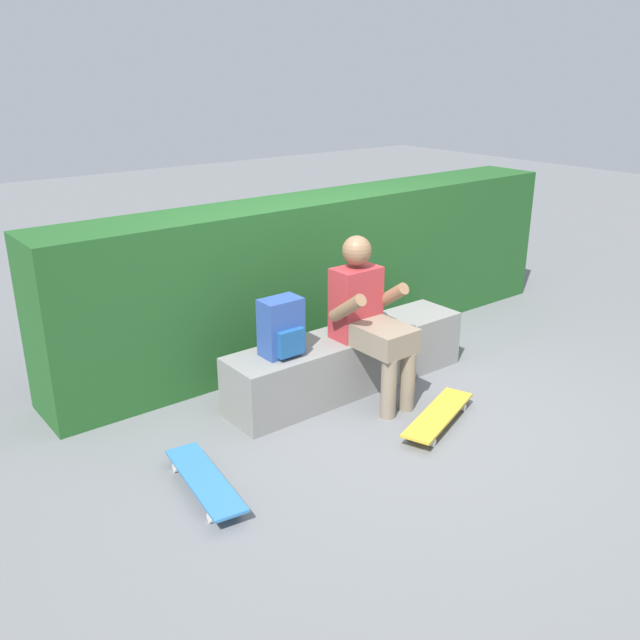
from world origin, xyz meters
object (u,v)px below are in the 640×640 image
person_skater (369,316)px  skateboard_near_person (438,415)px  bench_main (349,360)px  skateboard_beside_bench (205,480)px  backpack_on_bench (282,328)px

person_skater → skateboard_near_person: bearing=-81.2°
bench_main → skateboard_near_person: (0.10, -0.82, -0.14)m
person_skater → skateboard_near_person: (0.10, -0.62, -0.56)m
person_skater → skateboard_near_person: person_skater is taller
person_skater → skateboard_beside_bench: 1.66m
bench_main → skateboard_beside_bench: bearing=-161.0°
skateboard_near_person → skateboard_beside_bench: size_ratio=1.00×
bench_main → skateboard_beside_bench: (-1.53, -0.53, -0.14)m
skateboard_near_person → backpack_on_bench: 1.21m
bench_main → skateboard_near_person: 0.84m
skateboard_near_person → skateboard_beside_bench: same height
person_skater → backpack_on_bench: person_skater is taller
person_skater → backpack_on_bench: (-0.61, 0.20, -0.01)m
bench_main → backpack_on_bench: bearing=-179.1°
person_skater → skateboard_near_person: 0.84m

